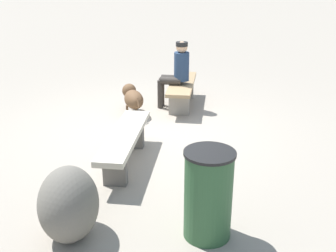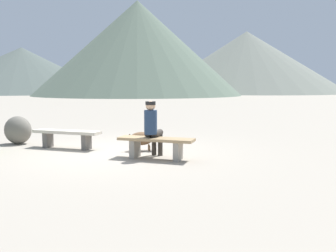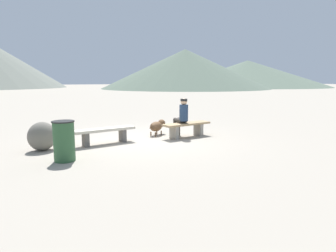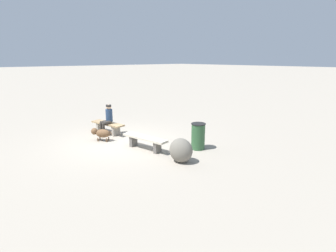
{
  "view_description": "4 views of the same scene",
  "coord_description": "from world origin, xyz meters",
  "px_view_note": "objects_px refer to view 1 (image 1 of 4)",
  "views": [
    {
      "loc": [
        -6.15,
        -2.47,
        2.66
      ],
      "look_at": [
        -0.9,
        -0.69,
        0.47
      ],
      "focal_mm": 44.39,
      "sensor_mm": 36.0,
      "label": 1
    },
    {
      "loc": [
        5.41,
        -6.85,
        1.64
      ],
      "look_at": [
        0.96,
        1.06,
        0.59
      ],
      "focal_mm": 37.83,
      "sensor_mm": 36.0,
      "label": 2
    },
    {
      "loc": [
        -2.98,
        -8.86,
        1.91
      ],
      "look_at": [
        0.47,
        -0.75,
        0.51
      ],
      "focal_mm": 31.46,
      "sensor_mm": 36.0,
      "label": 3
    },
    {
      "loc": [
        -8.54,
        4.98,
        3.2
      ],
      "look_at": [
        -1.33,
        -1.34,
        0.67
      ],
      "focal_mm": 27.57,
      "sensor_mm": 36.0,
      "label": 4
    }
  ],
  "objects_px": {
    "bench_left": "(125,141)",
    "dog": "(133,98)",
    "boulder": "(69,204)",
    "bench_right": "(182,89)",
    "seated_person": "(176,70)",
    "trash_bin": "(208,195)"
  },
  "relations": [
    {
      "from": "bench_left",
      "to": "seated_person",
      "type": "xyz_separation_m",
      "value": [
        2.58,
        0.07,
        0.4
      ]
    },
    {
      "from": "bench_left",
      "to": "dog",
      "type": "height_order",
      "value": "dog"
    },
    {
      "from": "bench_left",
      "to": "dog",
      "type": "bearing_deg",
      "value": 8.9
    },
    {
      "from": "bench_left",
      "to": "seated_person",
      "type": "height_order",
      "value": "seated_person"
    },
    {
      "from": "trash_bin",
      "to": "bench_right",
      "type": "bearing_deg",
      "value": 20.44
    },
    {
      "from": "bench_right",
      "to": "dog",
      "type": "xyz_separation_m",
      "value": [
        -0.77,
        0.72,
        -0.02
      ]
    },
    {
      "from": "bench_left",
      "to": "trash_bin",
      "type": "relative_size",
      "value": 1.98
    },
    {
      "from": "dog",
      "to": "boulder",
      "type": "bearing_deg",
      "value": 156.52
    },
    {
      "from": "dog",
      "to": "trash_bin",
      "type": "bearing_deg",
      "value": 177.72
    },
    {
      "from": "bench_left",
      "to": "boulder",
      "type": "xyz_separation_m",
      "value": [
        -1.71,
        -0.15,
        0.04
      ]
    },
    {
      "from": "trash_bin",
      "to": "boulder",
      "type": "height_order",
      "value": "trash_bin"
    },
    {
      "from": "bench_right",
      "to": "dog",
      "type": "bearing_deg",
      "value": 125.57
    },
    {
      "from": "bench_left",
      "to": "trash_bin",
      "type": "height_order",
      "value": "trash_bin"
    },
    {
      "from": "bench_right",
      "to": "dog",
      "type": "relative_size",
      "value": 2.32
    },
    {
      "from": "bench_left",
      "to": "boulder",
      "type": "relative_size",
      "value": 2.42
    },
    {
      "from": "dog",
      "to": "seated_person",
      "type": "bearing_deg",
      "value": -82.69
    },
    {
      "from": "dog",
      "to": "boulder",
      "type": "height_order",
      "value": "boulder"
    },
    {
      "from": "bench_left",
      "to": "bench_right",
      "type": "xyz_separation_m",
      "value": [
        2.72,
        -0.0,
        -0.01
      ]
    },
    {
      "from": "bench_right",
      "to": "boulder",
      "type": "height_order",
      "value": "boulder"
    },
    {
      "from": "bench_left",
      "to": "seated_person",
      "type": "bearing_deg",
      "value": -9.7
    },
    {
      "from": "trash_bin",
      "to": "seated_person",
      "type": "bearing_deg",
      "value": 22.1
    },
    {
      "from": "bench_left",
      "to": "dog",
      "type": "relative_size",
      "value": 2.5
    }
  ]
}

